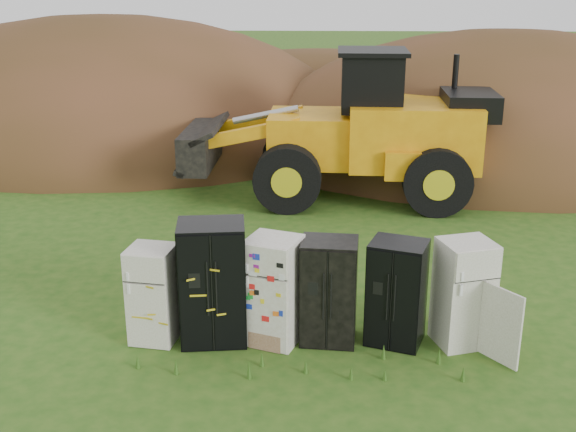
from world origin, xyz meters
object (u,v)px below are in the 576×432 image
(fridge_black_side, at_px, (213,283))
(fridge_open_door, at_px, (464,293))
(fridge_black_right, at_px, (397,293))
(wheel_loader, at_px, (332,125))
(fridge_dark_mid, at_px, (329,291))
(fridge_leftmost, at_px, (153,294))
(fridge_sticker, at_px, (274,290))

(fridge_black_side, distance_m, fridge_open_door, 3.90)
(fridge_black_right, distance_m, wheel_loader, 7.72)
(fridge_dark_mid, height_order, fridge_black_right, fridge_dark_mid)
(fridge_black_side, height_order, fridge_black_right, fridge_black_side)
(fridge_open_door, relative_size, wheel_loader, 0.22)
(fridge_leftmost, height_order, fridge_open_door, fridge_open_door)
(fridge_leftmost, height_order, fridge_sticker, fridge_sticker)
(fridge_leftmost, xyz_separation_m, fridge_sticker, (1.89, 0.02, 0.09))
(fridge_leftmost, relative_size, fridge_open_door, 0.92)
(fridge_black_right, bearing_deg, fridge_open_door, 19.06)
(fridge_dark_mid, distance_m, fridge_open_door, 2.09)
(fridge_sticker, relative_size, wheel_loader, 0.22)
(fridge_leftmost, xyz_separation_m, fridge_black_side, (0.94, 0.03, 0.20))
(fridge_leftmost, bearing_deg, fridge_open_door, 9.59)
(fridge_dark_mid, distance_m, wheel_loader, 7.66)
(fridge_leftmost, relative_size, wheel_loader, 0.20)
(fridge_sticker, relative_size, fridge_dark_mid, 1.03)
(fridge_sticker, xyz_separation_m, fridge_black_right, (1.91, 0.04, -0.03))
(fridge_sticker, distance_m, fridge_black_right, 1.91)
(fridge_open_door, xyz_separation_m, wheel_loader, (-1.88, 7.61, 1.03))
(fridge_black_side, xyz_separation_m, fridge_sticker, (0.95, -0.02, -0.11))
(fridge_black_side, xyz_separation_m, fridge_open_door, (3.90, 0.02, -0.13))
(fridge_black_side, relative_size, fridge_black_right, 1.17)
(wheel_loader, bearing_deg, fridge_sticker, -96.20)
(fridge_black_side, relative_size, fridge_dark_mid, 1.16)
(fridge_sticker, height_order, wheel_loader, wheel_loader)
(fridge_dark_mid, distance_m, fridge_black_right, 1.05)
(fridge_leftmost, distance_m, fridge_sticker, 1.89)
(fridge_leftmost, bearing_deg, fridge_black_side, 10.94)
(fridge_sticker, height_order, fridge_dark_mid, fridge_sticker)
(wheel_loader, bearing_deg, fridge_black_side, -103.09)
(fridge_leftmost, distance_m, wheel_loader, 8.29)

